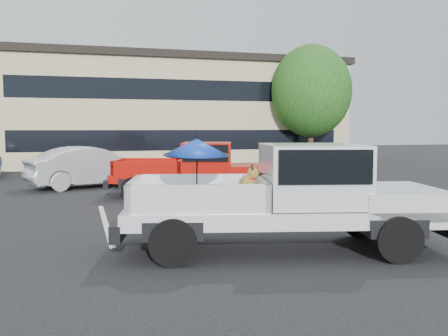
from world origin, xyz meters
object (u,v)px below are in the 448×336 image
(red_pickup, at_px, (202,167))
(silver_sedan, at_px, (91,167))
(tree_back, at_px, (220,95))
(silver_pickup, at_px, (298,191))
(tree_right, at_px, (311,91))

(red_pickup, distance_m, silver_sedan, 4.84)
(tree_back, bearing_deg, silver_pickup, -102.90)
(silver_sedan, bearing_deg, silver_pickup, 177.30)
(red_pickup, bearing_deg, tree_right, 67.08)
(tree_back, distance_m, red_pickup, 19.53)
(tree_right, relative_size, red_pickup, 1.24)
(tree_back, bearing_deg, red_pickup, -107.61)
(tree_back, xyz_separation_m, silver_sedan, (-9.12, -14.78, -3.67))
(tree_right, bearing_deg, red_pickup, -130.51)
(tree_right, distance_m, silver_sedan, 14.31)
(tree_right, bearing_deg, silver_pickup, -116.77)
(red_pickup, height_order, silver_sedan, red_pickup)
(tree_back, distance_m, silver_sedan, 17.75)
(silver_sedan, bearing_deg, red_pickup, -156.52)
(tree_right, xyz_separation_m, silver_pickup, (-8.85, -17.55, -3.16))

